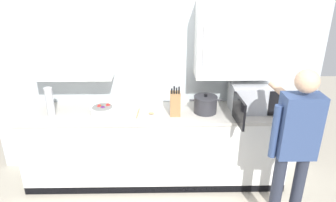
{
  "coord_description": "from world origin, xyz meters",
  "views": [
    {
      "loc": [
        0.1,
        -2.42,
        2.36
      ],
      "look_at": [
        0.15,
        0.67,
        1.05
      ],
      "focal_mm": 33.05,
      "sensor_mm": 36.0,
      "label": 1
    }
  ],
  "objects_px": {
    "wooden_spoon": "(144,113)",
    "person_figure": "(295,140)",
    "thermos_flask": "(50,102)",
    "stock_pot": "(205,104)",
    "knife_block": "(175,103)",
    "fruit_bowl": "(103,109)",
    "microwave_oven": "(251,98)"
  },
  "relations": [
    {
      "from": "microwave_oven",
      "to": "wooden_spoon",
      "type": "distance_m",
      "value": 1.2
    },
    {
      "from": "microwave_oven",
      "to": "knife_block",
      "type": "distance_m",
      "value": 0.86
    },
    {
      "from": "thermos_flask",
      "to": "wooden_spoon",
      "type": "relative_size",
      "value": 1.33
    },
    {
      "from": "microwave_oven",
      "to": "fruit_bowl",
      "type": "distance_m",
      "value": 1.66
    },
    {
      "from": "stock_pot",
      "to": "microwave_oven",
      "type": "bearing_deg",
      "value": 5.14
    },
    {
      "from": "microwave_oven",
      "to": "thermos_flask",
      "type": "height_order",
      "value": "thermos_flask"
    },
    {
      "from": "thermos_flask",
      "to": "fruit_bowl",
      "type": "height_order",
      "value": "thermos_flask"
    },
    {
      "from": "wooden_spoon",
      "to": "knife_block",
      "type": "distance_m",
      "value": 0.36
    },
    {
      "from": "microwave_oven",
      "to": "wooden_spoon",
      "type": "bearing_deg",
      "value": -175.95
    },
    {
      "from": "stock_pot",
      "to": "wooden_spoon",
      "type": "bearing_deg",
      "value": -176.79
    },
    {
      "from": "thermos_flask",
      "to": "wooden_spoon",
      "type": "xyz_separation_m",
      "value": [
        1.01,
        0.01,
        -0.15
      ]
    },
    {
      "from": "thermos_flask",
      "to": "person_figure",
      "type": "xyz_separation_m",
      "value": [
        2.39,
        -0.69,
        -0.09
      ]
    },
    {
      "from": "knife_block",
      "to": "person_figure",
      "type": "relative_size",
      "value": 0.21
    },
    {
      "from": "wooden_spoon",
      "to": "person_figure",
      "type": "bearing_deg",
      "value": -27.1
    },
    {
      "from": "stock_pot",
      "to": "thermos_flask",
      "type": "bearing_deg",
      "value": -178.33
    },
    {
      "from": "microwave_oven",
      "to": "knife_block",
      "type": "height_order",
      "value": "knife_block"
    },
    {
      "from": "microwave_oven",
      "to": "stock_pot",
      "type": "height_order",
      "value": "microwave_oven"
    },
    {
      "from": "fruit_bowl",
      "to": "wooden_spoon",
      "type": "relative_size",
      "value": 1.14
    },
    {
      "from": "thermos_flask",
      "to": "wooden_spoon",
      "type": "bearing_deg",
      "value": 0.64
    },
    {
      "from": "fruit_bowl",
      "to": "stock_pot",
      "type": "bearing_deg",
      "value": 0.07
    },
    {
      "from": "microwave_oven",
      "to": "knife_block",
      "type": "relative_size",
      "value": 2.17
    },
    {
      "from": "thermos_flask",
      "to": "wooden_spoon",
      "type": "distance_m",
      "value": 1.02
    },
    {
      "from": "stock_pot",
      "to": "fruit_bowl",
      "type": "height_order",
      "value": "stock_pot"
    },
    {
      "from": "knife_block",
      "to": "person_figure",
      "type": "xyz_separation_m",
      "value": [
        1.04,
        -0.7,
        -0.06
      ]
    },
    {
      "from": "stock_pot",
      "to": "fruit_bowl",
      "type": "distance_m",
      "value": 1.14
    },
    {
      "from": "microwave_oven",
      "to": "thermos_flask",
      "type": "relative_size",
      "value": 2.29
    },
    {
      "from": "knife_block",
      "to": "person_figure",
      "type": "distance_m",
      "value": 1.26
    },
    {
      "from": "wooden_spoon",
      "to": "knife_block",
      "type": "relative_size",
      "value": 0.71
    },
    {
      "from": "knife_block",
      "to": "fruit_bowl",
      "type": "bearing_deg",
      "value": 176.64
    },
    {
      "from": "person_figure",
      "to": "thermos_flask",
      "type": "bearing_deg",
      "value": 163.8
    },
    {
      "from": "thermos_flask",
      "to": "stock_pot",
      "type": "relative_size",
      "value": 0.9
    },
    {
      "from": "thermos_flask",
      "to": "stock_pot",
      "type": "height_order",
      "value": "thermos_flask"
    }
  ]
}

